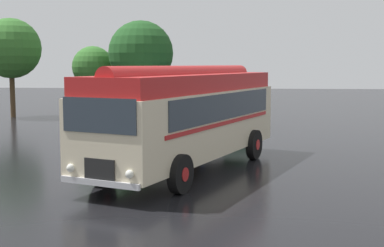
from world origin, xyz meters
TOP-DOWN VIEW (x-y plane):
  - ground_plane at (0.00, 0.00)m, footprint 120.00×120.00m
  - vintage_bus at (0.67, -0.12)m, footprint 6.00×10.28m
  - car_near_left at (-3.29, 12.72)m, footprint 2.30×4.36m
  - car_mid_left at (-0.10, 12.43)m, footprint 2.28×4.35m
  - car_mid_right at (2.40, 12.69)m, footprint 2.03×4.23m
  - tree_far_left at (-12.52, 16.79)m, footprint 3.96×3.96m
  - tree_left_of_centre at (-7.33, 17.86)m, footprint 2.81×2.81m
  - tree_centre at (-3.76, 16.39)m, footprint 4.17×4.17m

SIDE VIEW (x-z plane):
  - ground_plane at x=0.00m, z-range 0.00..0.00m
  - car_near_left at x=-3.29m, z-range 0.02..1.68m
  - car_mid_left at x=-0.10m, z-range 0.02..1.68m
  - car_mid_right at x=2.40m, z-range 0.02..1.68m
  - vintage_bus at x=0.67m, z-range 0.15..3.64m
  - tree_left_of_centre at x=-7.33m, z-range 0.94..5.69m
  - tree_centre at x=-3.76m, z-range 1.07..7.39m
  - tree_far_left at x=-12.52m, z-range 1.23..7.78m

